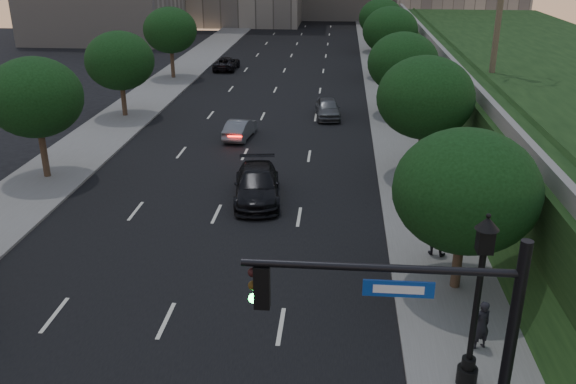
# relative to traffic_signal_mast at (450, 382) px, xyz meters

# --- Properties ---
(road_surface) EXTENTS (16.00, 140.00, 0.02)m
(road_surface) POSITION_rel_traffic_signal_mast_xyz_m (-8.22, 31.92, -3.66)
(road_surface) COLOR black
(road_surface) RESTS_ON ground
(sidewalk_right) EXTENTS (4.50, 140.00, 0.15)m
(sidewalk_right) POSITION_rel_traffic_signal_mast_xyz_m (2.03, 31.92, -3.60)
(sidewalk_right) COLOR slate
(sidewalk_right) RESTS_ON ground
(sidewalk_left) EXTENTS (4.50, 140.00, 0.15)m
(sidewalk_left) POSITION_rel_traffic_signal_mast_xyz_m (-18.47, 31.92, -3.60)
(sidewalk_left) COLOR slate
(sidewalk_left) RESTS_ON ground
(parapet_wall) EXTENTS (0.35, 90.00, 0.70)m
(parapet_wall) POSITION_rel_traffic_signal_mast_xyz_m (5.28, 29.92, 0.68)
(parapet_wall) COLOR slate
(parapet_wall) RESTS_ON embankment
(tree_right_a) EXTENTS (5.20, 5.20, 6.24)m
(tree_right_a) POSITION_rel_traffic_signal_mast_xyz_m (2.08, 9.92, 0.35)
(tree_right_a) COLOR #38281C
(tree_right_a) RESTS_ON ground
(tree_right_b) EXTENTS (5.20, 5.20, 6.74)m
(tree_right_b) POSITION_rel_traffic_signal_mast_xyz_m (2.08, 21.92, 0.84)
(tree_right_b) COLOR #38281C
(tree_right_b) RESTS_ON ground
(tree_right_c) EXTENTS (5.20, 5.20, 6.24)m
(tree_right_c) POSITION_rel_traffic_signal_mast_xyz_m (2.08, 34.92, 0.35)
(tree_right_c) COLOR #38281C
(tree_right_c) RESTS_ON ground
(tree_right_d) EXTENTS (5.20, 5.20, 6.74)m
(tree_right_d) POSITION_rel_traffic_signal_mast_xyz_m (2.08, 48.92, 0.84)
(tree_right_d) COLOR #38281C
(tree_right_d) RESTS_ON ground
(tree_right_e) EXTENTS (5.20, 5.20, 6.24)m
(tree_right_e) POSITION_rel_traffic_signal_mast_xyz_m (2.08, 63.92, 0.35)
(tree_right_e) COLOR #38281C
(tree_right_e) RESTS_ON ground
(tree_left_b) EXTENTS (5.00, 5.00, 6.71)m
(tree_left_b) POSITION_rel_traffic_signal_mast_xyz_m (-18.52, 19.92, 0.90)
(tree_left_b) COLOR #38281C
(tree_left_b) RESTS_ON ground
(tree_left_c) EXTENTS (5.00, 5.00, 6.34)m
(tree_left_c) POSITION_rel_traffic_signal_mast_xyz_m (-18.52, 32.92, 0.53)
(tree_left_c) COLOR #38281C
(tree_left_c) RESTS_ON ground
(tree_left_d) EXTENTS (5.00, 5.00, 6.71)m
(tree_left_d) POSITION_rel_traffic_signal_mast_xyz_m (-18.52, 46.92, 0.90)
(tree_left_d) COLOR #38281C
(tree_left_d) RESTS_ON ground
(traffic_signal_mast) EXTENTS (5.68, 0.56, 7.00)m
(traffic_signal_mast) POSITION_rel_traffic_signal_mast_xyz_m (0.00, 0.00, 0.00)
(traffic_signal_mast) COLOR black
(traffic_signal_mast) RESTS_ON ground
(street_lamp) EXTENTS (0.64, 0.64, 5.62)m
(street_lamp) POSITION_rel_traffic_signal_mast_xyz_m (1.49, 4.35, -1.04)
(street_lamp) COLOR black
(street_lamp) RESTS_ON ground
(sedan_mid_left) EXTENTS (1.85, 4.11, 1.31)m
(sedan_mid_left) POSITION_rel_traffic_signal_mast_xyz_m (-9.04, 28.36, -3.02)
(sedan_mid_left) COLOR slate
(sedan_mid_left) RESTS_ON ground
(sedan_far_left) EXTENTS (2.27, 4.73, 1.30)m
(sedan_far_left) POSITION_rel_traffic_signal_mast_xyz_m (-14.21, 51.87, -3.02)
(sedan_far_left) COLOR black
(sedan_far_left) RESTS_ON ground
(sedan_near_right) EXTENTS (2.91, 5.76, 1.60)m
(sedan_near_right) POSITION_rel_traffic_signal_mast_xyz_m (-6.50, 17.92, -2.87)
(sedan_near_right) COLOR black
(sedan_near_right) RESTS_ON ground
(sedan_far_right) EXTENTS (2.14, 4.46, 1.47)m
(sedan_far_right) POSITION_rel_traffic_signal_mast_xyz_m (-3.34, 34.04, -2.94)
(sedan_far_right) COLOR #4D5154
(sedan_far_right) RESTS_ON ground
(pedestrian_a) EXTENTS (0.73, 0.61, 1.70)m
(pedestrian_a) POSITION_rel_traffic_signal_mast_xyz_m (2.20, 6.14, -2.67)
(pedestrian_a) COLOR black
(pedestrian_a) RESTS_ON sidewalk_right
(pedestrian_b) EXTENTS (1.12, 1.01, 1.89)m
(pedestrian_b) POSITION_rel_traffic_signal_mast_xyz_m (1.66, 12.48, -2.58)
(pedestrian_b) COLOR black
(pedestrian_b) RESTS_ON sidewalk_right
(pedestrian_c) EXTENTS (1.02, 0.63, 1.62)m
(pedestrian_c) POSITION_rel_traffic_signal_mast_xyz_m (1.08, 17.31, -2.71)
(pedestrian_c) COLOR black
(pedestrian_c) RESTS_ON sidewalk_right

